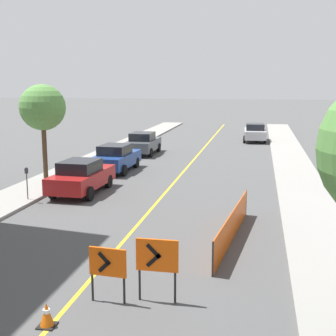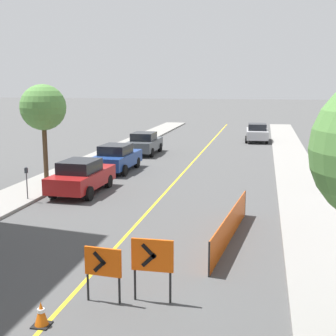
{
  "view_description": "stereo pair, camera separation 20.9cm",
  "coord_description": "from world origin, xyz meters",
  "px_view_note": "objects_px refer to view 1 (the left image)",
  "views": [
    {
      "loc": [
        4.26,
        5.06,
        5.16
      ],
      "look_at": [
        -0.07,
        27.21,
        1.0
      ],
      "focal_mm": 50.0,
      "sensor_mm": 36.0,
      "label": 1
    },
    {
      "loc": [
        4.46,
        5.1,
        5.16
      ],
      "look_at": [
        -0.07,
        27.21,
        1.0
      ],
      "focal_mm": 50.0,
      "sensor_mm": 36.0,
      "label": 2
    }
  ],
  "objects_px": {
    "parked_car_curb_far": "(143,143)",
    "arrow_barricade_primary": "(108,265)",
    "parked_car_curb_near": "(81,177)",
    "parked_car_curb_mid": "(116,158)",
    "traffic_cone_fifth": "(47,315)",
    "street_tree_left_near": "(43,108)",
    "arrow_barricade_secondary": "(157,258)",
    "parked_car_opposite_side": "(255,132)",
    "parking_meter_near_curb": "(27,177)"
  },
  "relations": [
    {
      "from": "parked_car_curb_near",
      "to": "parked_car_opposite_side",
      "type": "relative_size",
      "value": 1.0
    },
    {
      "from": "parked_car_curb_near",
      "to": "street_tree_left_near",
      "type": "bearing_deg",
      "value": 147.95
    },
    {
      "from": "arrow_barricade_primary",
      "to": "parking_meter_near_curb",
      "type": "relative_size",
      "value": 0.95
    },
    {
      "from": "parked_car_curb_mid",
      "to": "parked_car_opposite_side",
      "type": "relative_size",
      "value": 1.0
    },
    {
      "from": "parked_car_curb_mid",
      "to": "street_tree_left_near",
      "type": "relative_size",
      "value": 0.89
    },
    {
      "from": "parked_car_curb_far",
      "to": "arrow_barricade_primary",
      "type": "bearing_deg",
      "value": -77.98
    },
    {
      "from": "arrow_barricade_primary",
      "to": "parked_car_curb_near",
      "type": "bearing_deg",
      "value": 119.65
    },
    {
      "from": "traffic_cone_fifth",
      "to": "arrow_barricade_secondary",
      "type": "distance_m",
      "value": 2.74
    },
    {
      "from": "parking_meter_near_curb",
      "to": "parked_car_curb_near",
      "type": "bearing_deg",
      "value": 49.88
    },
    {
      "from": "parked_car_curb_far",
      "to": "parked_car_opposite_side",
      "type": "xyz_separation_m",
      "value": [
        7.87,
        9.03,
        0.0
      ]
    },
    {
      "from": "traffic_cone_fifth",
      "to": "parked_car_curb_far",
      "type": "relative_size",
      "value": 0.13
    },
    {
      "from": "parked_car_curb_near",
      "to": "street_tree_left_near",
      "type": "relative_size",
      "value": 0.89
    },
    {
      "from": "arrow_barricade_primary",
      "to": "parked_car_curb_far",
      "type": "bearing_deg",
      "value": 107.22
    },
    {
      "from": "traffic_cone_fifth",
      "to": "parked_car_curb_mid",
      "type": "height_order",
      "value": "parked_car_curb_mid"
    },
    {
      "from": "parked_car_curb_mid",
      "to": "parked_car_opposite_side",
      "type": "distance_m",
      "value": 17.59
    },
    {
      "from": "arrow_barricade_secondary",
      "to": "parked_car_curb_near",
      "type": "xyz_separation_m",
      "value": [
        -5.85,
        10.11,
        -0.29
      ]
    },
    {
      "from": "arrow_barricade_primary",
      "to": "street_tree_left_near",
      "type": "xyz_separation_m",
      "value": [
        -7.4,
        12.2,
        2.93
      ]
    },
    {
      "from": "parking_meter_near_curb",
      "to": "street_tree_left_near",
      "type": "bearing_deg",
      "value": 104.28
    },
    {
      "from": "traffic_cone_fifth",
      "to": "parked_car_curb_far",
      "type": "xyz_separation_m",
      "value": [
        -3.89,
        24.01,
        0.53
      ]
    },
    {
      "from": "arrow_barricade_primary",
      "to": "traffic_cone_fifth",
      "type": "bearing_deg",
      "value": -119.77
    },
    {
      "from": "parked_car_curb_mid",
      "to": "street_tree_left_near",
      "type": "height_order",
      "value": "street_tree_left_near"
    },
    {
      "from": "arrow_barricade_secondary",
      "to": "parking_meter_near_curb",
      "type": "xyz_separation_m",
      "value": [
        -7.55,
        8.09,
        0.04
      ]
    },
    {
      "from": "parked_car_curb_near",
      "to": "parking_meter_near_curb",
      "type": "relative_size",
      "value": 3.07
    },
    {
      "from": "traffic_cone_fifth",
      "to": "parking_meter_near_curb",
      "type": "distance_m",
      "value": 11.16
    },
    {
      "from": "parked_car_opposite_side",
      "to": "traffic_cone_fifth",
      "type": "bearing_deg",
      "value": -99.17
    },
    {
      "from": "parked_car_curb_near",
      "to": "parking_meter_near_curb",
      "type": "xyz_separation_m",
      "value": [
        -1.7,
        -2.02,
        0.33
      ]
    },
    {
      "from": "arrow_barricade_primary",
      "to": "parked_car_curb_near",
      "type": "distance_m",
      "value": 11.39
    },
    {
      "from": "parked_car_curb_near",
      "to": "parked_car_curb_mid",
      "type": "relative_size",
      "value": 1.0
    },
    {
      "from": "parked_car_opposite_side",
      "to": "parking_meter_near_curb",
      "type": "relative_size",
      "value": 3.07
    },
    {
      "from": "traffic_cone_fifth",
      "to": "parked_car_curb_near",
      "type": "xyz_separation_m",
      "value": [
        -3.78,
        11.7,
        0.53
      ]
    },
    {
      "from": "parked_car_curb_mid",
      "to": "parked_car_curb_far",
      "type": "bearing_deg",
      "value": 92.79
    },
    {
      "from": "parked_car_curb_mid",
      "to": "parked_car_curb_far",
      "type": "height_order",
      "value": "same"
    },
    {
      "from": "arrow_barricade_secondary",
      "to": "parking_meter_near_curb",
      "type": "relative_size",
      "value": 1.09
    },
    {
      "from": "traffic_cone_fifth",
      "to": "parked_car_curb_far",
      "type": "bearing_deg",
      "value": 99.21
    },
    {
      "from": "parked_car_curb_far",
      "to": "traffic_cone_fifth",
      "type": "bearing_deg",
      "value": -80.79
    },
    {
      "from": "parking_meter_near_curb",
      "to": "parked_car_curb_far",
      "type": "bearing_deg",
      "value": 83.68
    },
    {
      "from": "traffic_cone_fifth",
      "to": "arrow_barricade_secondary",
      "type": "bearing_deg",
      "value": 37.57
    },
    {
      "from": "traffic_cone_fifth",
      "to": "parked_car_curb_far",
      "type": "distance_m",
      "value": 24.33
    },
    {
      "from": "parked_car_curb_mid",
      "to": "parked_car_curb_far",
      "type": "distance_m",
      "value": 6.74
    },
    {
      "from": "arrow_barricade_secondary",
      "to": "parking_meter_near_curb",
      "type": "distance_m",
      "value": 11.07
    },
    {
      "from": "arrow_barricade_primary",
      "to": "parked_car_curb_near",
      "type": "xyz_separation_m",
      "value": [
        -4.71,
        10.36,
        -0.14
      ]
    },
    {
      "from": "street_tree_left_near",
      "to": "arrow_barricade_secondary",
      "type": "bearing_deg",
      "value": -54.46
    },
    {
      "from": "arrow_barricade_secondary",
      "to": "parked_car_opposite_side",
      "type": "bearing_deg",
      "value": 86.46
    },
    {
      "from": "parked_car_curb_mid",
      "to": "parked_car_curb_near",
      "type": "bearing_deg",
      "value": -87.02
    },
    {
      "from": "parking_meter_near_curb",
      "to": "parked_car_opposite_side",
      "type": "bearing_deg",
      "value": 67.95
    },
    {
      "from": "parked_car_curb_mid",
      "to": "traffic_cone_fifth",
      "type": "bearing_deg",
      "value": -75.14
    },
    {
      "from": "parked_car_curb_far",
      "to": "parking_meter_near_curb",
      "type": "relative_size",
      "value": 3.03
    },
    {
      "from": "parked_car_curb_near",
      "to": "street_tree_left_near",
      "type": "height_order",
      "value": "street_tree_left_near"
    },
    {
      "from": "traffic_cone_fifth",
      "to": "street_tree_left_near",
      "type": "distance_m",
      "value": 15.42
    },
    {
      "from": "parked_car_curb_mid",
      "to": "parking_meter_near_curb",
      "type": "distance_m",
      "value": 7.77
    }
  ]
}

